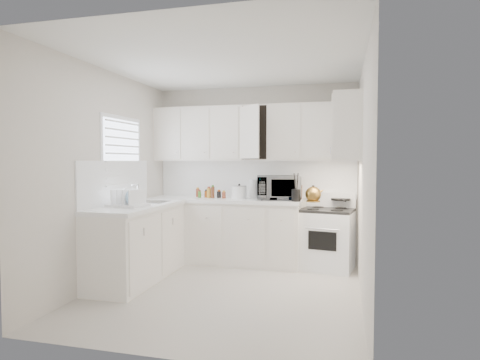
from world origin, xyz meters
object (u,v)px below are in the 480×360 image
(tea_kettle, at_px, (313,193))
(microwave, at_px, (278,185))
(utensil_crock, at_px, (296,187))
(rice_cooker, at_px, (239,191))
(dish_rack, at_px, (128,197))
(stove, at_px, (327,231))

(tea_kettle, relative_size, microwave, 0.44)
(tea_kettle, distance_m, utensil_crock, 0.25)
(tea_kettle, xyz_separation_m, rice_cooker, (-1.06, 0.13, -0.00))
(microwave, relative_size, dish_rack, 1.38)
(utensil_crock, height_order, dish_rack, utensil_crock)
(tea_kettle, relative_size, dish_rack, 0.60)
(dish_rack, bearing_deg, rice_cooker, 61.20)
(dish_rack, bearing_deg, utensil_crock, 40.36)
(microwave, bearing_deg, utensil_crock, -53.87)
(tea_kettle, height_order, microwave, microwave)
(rice_cooker, xyz_separation_m, dish_rack, (-1.05, -1.30, 0.01))
(stove, distance_m, dish_rack, 2.70)
(rice_cooker, bearing_deg, utensil_crock, -11.33)
(rice_cooker, relative_size, utensil_crock, 0.54)
(utensil_crock, distance_m, dish_rack, 2.18)
(rice_cooker, distance_m, dish_rack, 1.67)
(stove, height_order, microwave, microwave)
(rice_cooker, relative_size, dish_rack, 0.49)
(microwave, distance_m, dish_rack, 2.10)
(stove, relative_size, rice_cooker, 4.94)
(utensil_crock, xyz_separation_m, dish_rack, (-1.89, -1.10, -0.08))
(tea_kettle, xyz_separation_m, utensil_crock, (-0.23, -0.06, 0.09))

